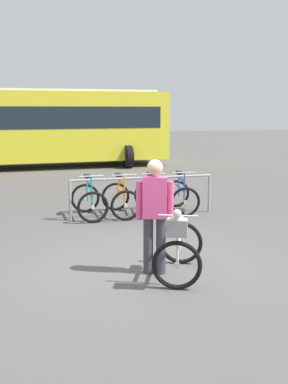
{
  "coord_description": "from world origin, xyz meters",
  "views": [
    {
      "loc": [
        -1.52,
        -6.41,
        2.32
      ],
      "look_at": [
        0.21,
        0.63,
        1.0
      ],
      "focal_mm": 42.59,
      "sensor_mm": 36.0,
      "label": 1
    }
  ],
  "objects_px": {
    "racked_bike_blue": "(180,196)",
    "featured_bicycle": "(179,245)",
    "racked_bike_teal": "(89,201)",
    "person_with_featured_bike": "(155,212)",
    "bus_distant": "(41,124)",
    "racked_bike_black": "(151,198)",
    "racked_bike_orange": "(120,199)"
  },
  "relations": [
    {
      "from": "person_with_featured_bike",
      "to": "racked_bike_teal",
      "type": "bearing_deg",
      "value": 97.64
    },
    {
      "from": "bus_distant",
      "to": "person_with_featured_bike",
      "type": "bearing_deg",
      "value": -84.5
    },
    {
      "from": "racked_bike_teal",
      "to": "bus_distant",
      "type": "bearing_deg",
      "value": 94.64
    },
    {
      "from": "racked_bike_teal",
      "to": "person_with_featured_bike",
      "type": "relative_size",
      "value": 0.68
    },
    {
      "from": "person_with_featured_bike",
      "to": "bus_distant",
      "type": "xyz_separation_m",
      "value": [
        -1.23,
        12.79,
        0.83
      ]
    },
    {
      "from": "racked_bike_teal",
      "to": "person_with_featured_bike",
      "type": "bearing_deg",
      "value": -82.36
    },
    {
      "from": "racked_bike_orange",
      "to": "person_with_featured_bike",
      "type": "distance_m",
      "value": 3.71
    },
    {
      "from": "racked_bike_orange",
      "to": "featured_bicycle",
      "type": "distance_m",
      "value": 3.95
    },
    {
      "from": "racked_bike_orange",
      "to": "bus_distant",
      "type": "xyz_separation_m",
      "value": [
        -1.44,
        9.13,
        1.37
      ]
    },
    {
      "from": "featured_bicycle",
      "to": "racked_bike_black",
      "type": "bearing_deg",
      "value": 80.72
    },
    {
      "from": "person_with_featured_bike",
      "to": "racked_bike_blue",
      "type": "bearing_deg",
      "value": 66.43
    },
    {
      "from": "racked_bike_black",
      "to": "person_with_featured_bike",
      "type": "bearing_deg",
      "value": -103.91
    },
    {
      "from": "racked_bike_black",
      "to": "racked_bike_blue",
      "type": "relative_size",
      "value": 0.99
    },
    {
      "from": "racked_bike_black",
      "to": "person_with_featured_bike",
      "type": "xyz_separation_m",
      "value": [
        -0.91,
        -3.68,
        0.54
      ]
    },
    {
      "from": "racked_bike_teal",
      "to": "racked_bike_orange",
      "type": "bearing_deg",
      "value": 1.3
    },
    {
      "from": "featured_bicycle",
      "to": "bus_distant",
      "type": "xyz_separation_m",
      "value": [
        -1.49,
        13.08,
        1.25
      ]
    },
    {
      "from": "featured_bicycle",
      "to": "bus_distant",
      "type": "bearing_deg",
      "value": 96.51
    },
    {
      "from": "racked_bike_black",
      "to": "featured_bicycle",
      "type": "relative_size",
      "value": 0.92
    },
    {
      "from": "racked_bike_orange",
      "to": "featured_bicycle",
      "type": "bearing_deg",
      "value": -89.25
    },
    {
      "from": "racked_bike_blue",
      "to": "person_with_featured_bike",
      "type": "xyz_separation_m",
      "value": [
        -1.61,
        -3.69,
        0.54
      ]
    },
    {
      "from": "racked_bike_teal",
      "to": "person_with_featured_bike",
      "type": "xyz_separation_m",
      "value": [
        0.49,
        -3.64,
        0.54
      ]
    },
    {
      "from": "racked_bike_blue",
      "to": "featured_bicycle",
      "type": "distance_m",
      "value": 4.21
    },
    {
      "from": "racked_bike_orange",
      "to": "bus_distant",
      "type": "height_order",
      "value": "bus_distant"
    },
    {
      "from": "racked_bike_teal",
      "to": "bus_distant",
      "type": "height_order",
      "value": "bus_distant"
    },
    {
      "from": "person_with_featured_bike",
      "to": "featured_bicycle",
      "type": "bearing_deg",
      "value": -47.96
    },
    {
      "from": "featured_bicycle",
      "to": "person_with_featured_bike",
      "type": "height_order",
      "value": "person_with_featured_bike"
    },
    {
      "from": "racked_bike_blue",
      "to": "bus_distant",
      "type": "xyz_separation_m",
      "value": [
        -2.84,
        9.1,
        1.37
      ]
    },
    {
      "from": "racked_bike_teal",
      "to": "person_with_featured_bike",
      "type": "height_order",
      "value": "person_with_featured_bike"
    },
    {
      "from": "person_with_featured_bike",
      "to": "bus_distant",
      "type": "relative_size",
      "value": 0.16
    },
    {
      "from": "featured_bicycle",
      "to": "person_with_featured_bike",
      "type": "relative_size",
      "value": 0.77
    },
    {
      "from": "racked_bike_blue",
      "to": "racked_bike_orange",
      "type": "bearing_deg",
      "value": -178.7
    },
    {
      "from": "racked_bike_orange",
      "to": "racked_bike_blue",
      "type": "xyz_separation_m",
      "value": [
        1.4,
        0.03,
        -0.0
      ]
    }
  ]
}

